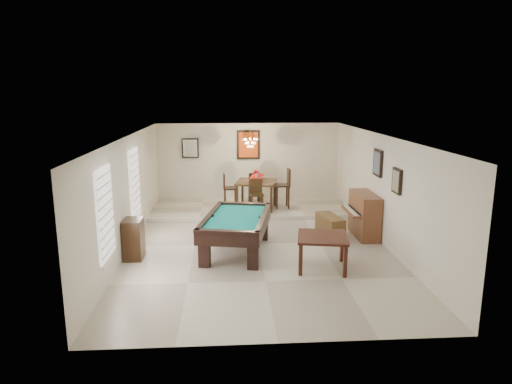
{
  "coord_description": "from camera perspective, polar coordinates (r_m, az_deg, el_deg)",
  "views": [
    {
      "loc": [
        -0.73,
        -10.48,
        3.58
      ],
      "look_at": [
        0.0,
        0.6,
        1.15
      ],
      "focal_mm": 32.0,
      "sensor_mm": 36.0,
      "label": 1
    }
  ],
  "objects": [
    {
      "name": "wall_back",
      "position": [
        15.17,
        -0.97,
        3.69
      ],
      "size": [
        6.0,
        0.04,
        2.6
      ],
      "primitive_type": "cube",
      "color": "silver",
      "rests_on": "ground_plane"
    },
    {
      "name": "right_picture_lower",
      "position": [
        10.35,
        17.2,
        1.32
      ],
      "size": [
        0.06,
        0.45,
        0.55
      ],
      "primitive_type": "cube",
      "color": "gray",
      "rests_on": "wall_right"
    },
    {
      "name": "ceiling",
      "position": [
        10.55,
        0.21,
        7.01
      ],
      "size": [
        6.0,
        9.0,
        0.04
      ],
      "primitive_type": "cube",
      "color": "white",
      "rests_on": "wall_back"
    },
    {
      "name": "dining_step",
      "position": [
        14.19,
        -0.7,
        -2.02
      ],
      "size": [
        6.0,
        2.5,
        0.12
      ],
      "primitive_type": "cube",
      "color": "beige",
      "rests_on": "ground_plane"
    },
    {
      "name": "back_painting",
      "position": [
        15.05,
        -0.97,
        5.93
      ],
      "size": [
        0.75,
        0.06,
        0.95
      ],
      "primitive_type": "cube",
      "color": "#D84C14",
      "rests_on": "wall_back"
    },
    {
      "name": "dining_table",
      "position": [
        13.82,
        0.04,
        -0.11
      ],
      "size": [
        1.36,
        1.36,
        0.96
      ],
      "primitive_type": null,
      "rotation": [
        0.0,
        0.0,
        -0.19
      ],
      "color": "black",
      "rests_on": "dining_step"
    },
    {
      "name": "piano_bench",
      "position": [
        11.66,
        9.25,
        -4.27
      ],
      "size": [
        0.59,
        1.06,
        0.56
      ],
      "primitive_type": "cube",
      "rotation": [
        0.0,
        0.0,
        0.21
      ],
      "color": "brown",
      "rests_on": "ground_plane"
    },
    {
      "name": "pool_table",
      "position": [
        10.44,
        -2.46,
        -5.33
      ],
      "size": [
        1.78,
        2.68,
        0.82
      ],
      "primitive_type": null,
      "rotation": [
        0.0,
        0.0,
        -0.19
      ],
      "color": "black",
      "rests_on": "ground_plane"
    },
    {
      "name": "window_left_front",
      "position": [
        8.85,
        -18.32,
        -2.55
      ],
      "size": [
        0.06,
        1.0,
        1.7
      ],
      "primitive_type": "cube",
      "color": "white",
      "rests_on": "wall_left"
    },
    {
      "name": "square_table",
      "position": [
        9.61,
        8.26,
        -7.44
      ],
      "size": [
        1.17,
        1.17,
        0.7
      ],
      "primitive_type": null,
      "rotation": [
        0.0,
        0.0,
        -0.17
      ],
      "color": "black",
      "rests_on": "ground_plane"
    },
    {
      "name": "dining_chair_south",
      "position": [
        13.09,
        0.06,
        -0.67
      ],
      "size": [
        0.41,
        0.41,
        1.03
      ],
      "primitive_type": null,
      "rotation": [
        0.0,
        0.0,
        0.08
      ],
      "color": "black",
      "rests_on": "dining_step"
    },
    {
      "name": "window_left_rear",
      "position": [
        11.52,
        -14.92,
        1.01
      ],
      "size": [
        0.06,
        1.0,
        1.7
      ],
      "primitive_type": "cube",
      "color": "white",
      "rests_on": "wall_left"
    },
    {
      "name": "back_mirror",
      "position": [
        15.09,
        -8.22,
        5.44
      ],
      "size": [
        0.55,
        0.06,
        0.65
      ],
      "primitive_type": "cube",
      "color": "white",
      "rests_on": "wall_back"
    },
    {
      "name": "wall_right",
      "position": [
        11.36,
        15.49,
        0.31
      ],
      "size": [
        0.04,
        9.0,
        2.6
      ],
      "primitive_type": "cube",
      "color": "silver",
      "rests_on": "ground_plane"
    },
    {
      "name": "ground_plane",
      "position": [
        11.1,
        0.2,
        -6.52
      ],
      "size": [
        6.0,
        9.0,
        0.02
      ],
      "primitive_type": "cube",
      "color": "beige"
    },
    {
      "name": "right_picture_upper",
      "position": [
        11.52,
        14.99,
        3.53
      ],
      "size": [
        0.06,
        0.55,
        0.65
      ],
      "primitive_type": "cube",
      "color": "slate",
      "rests_on": "wall_right"
    },
    {
      "name": "chandelier",
      "position": [
        13.77,
        -0.71,
        6.59
      ],
      "size": [
        0.44,
        0.44,
        0.6
      ],
      "primitive_type": null,
      "color": "#FFE5B2",
      "rests_on": "ceiling"
    },
    {
      "name": "upright_piano",
      "position": [
        11.82,
        12.79,
        -2.82
      ],
      "size": [
        0.74,
        1.32,
        1.1
      ],
      "primitive_type": null,
      "color": "brown",
      "rests_on": "ground_plane"
    },
    {
      "name": "dining_chair_east",
      "position": [
        13.9,
        3.27,
        0.46
      ],
      "size": [
        0.46,
        0.46,
        1.21
      ],
      "primitive_type": null,
      "rotation": [
        0.0,
        0.0,
        -1.54
      ],
      "color": "black",
      "rests_on": "dining_step"
    },
    {
      "name": "flower_vase",
      "position": [
        13.7,
        0.04,
        2.33
      ],
      "size": [
        0.14,
        0.14,
        0.23
      ],
      "primitive_type": null,
      "rotation": [
        0.0,
        0.0,
        0.07
      ],
      "color": "#AC0E15",
      "rests_on": "dining_table"
    },
    {
      "name": "dining_chair_west",
      "position": [
        13.8,
        -3.25,
        0.13
      ],
      "size": [
        0.42,
        0.42,
        1.09
      ],
      "primitive_type": null,
      "rotation": [
        0.0,
        0.0,
        1.61
      ],
      "color": "black",
      "rests_on": "dining_step"
    },
    {
      "name": "wall_front",
      "position": [
        6.44,
        3.0,
        -8.39
      ],
      "size": [
        6.0,
        0.04,
        2.6
      ],
      "primitive_type": "cube",
      "color": "silver",
      "rests_on": "ground_plane"
    },
    {
      "name": "apothecary_chest",
      "position": [
        10.39,
        -15.04,
        -5.68
      ],
      "size": [
        0.39,
        0.59,
        0.88
      ],
      "primitive_type": "cube",
      "color": "black",
      "rests_on": "ground_plane"
    },
    {
      "name": "dining_chair_north",
      "position": [
        14.57,
        -0.25,
        0.58
      ],
      "size": [
        0.37,
        0.37,
        0.98
      ],
      "primitive_type": null,
      "rotation": [
        0.0,
        0.0,
        3.17
      ],
      "color": "black",
      "rests_on": "dining_step"
    },
    {
      "name": "wall_left",
      "position": [
        10.97,
        -15.63,
        -0.12
      ],
      "size": [
        0.04,
        9.0,
        2.6
      ],
      "primitive_type": "cube",
      "color": "silver",
      "rests_on": "ground_plane"
    }
  ]
}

